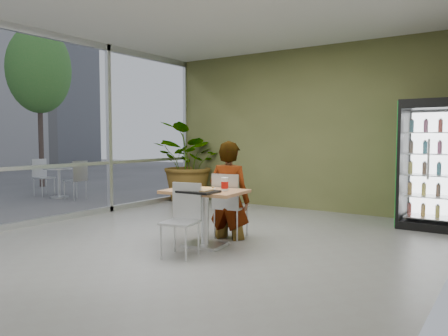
{
  "coord_description": "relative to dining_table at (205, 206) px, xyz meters",
  "views": [
    {
      "loc": [
        3.54,
        -4.59,
        1.44
      ],
      "look_at": [
        0.07,
        0.58,
        1.0
      ],
      "focal_mm": 35.0,
      "sensor_mm": 36.0,
      "label": 1
    }
  ],
  "objects": [
    {
      "name": "chair_far",
      "position": [
        0.01,
        0.54,
        0.01
      ],
      "size": [
        0.46,
        0.47,
        0.93
      ],
      "rotation": [
        0.0,
        0.0,
        3.27
      ],
      "color": "silver",
      "rests_on": "ground"
    },
    {
      "name": "ground",
      "position": [
        -0.17,
        0.02,
        -0.54
      ],
      "size": [
        7.0,
        7.0,
        0.0
      ],
      "primitive_type": "plane",
      "color": "slate",
      "rests_on": "ground"
    },
    {
      "name": "room_envelope",
      "position": [
        -0.17,
        0.02,
        1.06
      ],
      "size": [
        6.0,
        7.0,
        3.2
      ],
      "primitive_type": null,
      "color": "#B8B1A6",
      "rests_on": "ground"
    },
    {
      "name": "potted_plant",
      "position": [
        -2.7,
        3.12,
        0.35
      ],
      "size": [
        2.01,
        1.89,
        1.78
      ],
      "primitive_type": "imported",
      "rotation": [
        0.0,
        0.0,
        -0.39
      ],
      "color": "#30702C",
      "rests_on": "ground"
    },
    {
      "name": "beverage_fridge",
      "position": [
        2.28,
        2.91,
        0.48
      ],
      "size": [
        0.93,
        0.72,
        2.02
      ],
      "rotation": [
        0.0,
        0.0,
        -0.01
      ],
      "color": "black",
      "rests_on": "ground"
    },
    {
      "name": "pizza_plate",
      "position": [
        -0.05,
        0.09,
        0.23
      ],
      "size": [
        0.36,
        0.29,
        0.03
      ],
      "color": "silver",
      "rests_on": "dining_table"
    },
    {
      "name": "storefront_frame",
      "position": [
        -3.17,
        0.02,
        1.06
      ],
      "size": [
        0.1,
        7.0,
        3.2
      ],
      "primitive_type": null,
      "color": "silver",
      "rests_on": "ground"
    },
    {
      "name": "soda_cup",
      "position": [
        0.27,
        0.07,
        0.3
      ],
      "size": [
        0.1,
        0.1,
        0.17
      ],
      "color": "silver",
      "rests_on": "dining_table"
    },
    {
      "name": "napkin_stack",
      "position": [
        -0.23,
        -0.2,
        0.22
      ],
      "size": [
        0.15,
        0.15,
        0.02
      ],
      "primitive_type": "cube",
      "rotation": [
        0.0,
        0.0,
        -0.14
      ],
      "color": "silver",
      "rests_on": "dining_table"
    },
    {
      "name": "dining_table",
      "position": [
        0.0,
        0.0,
        0.0
      ],
      "size": [
        1.09,
        0.82,
        0.75
      ],
      "rotation": [
        0.0,
        0.0,
        0.11
      ],
      "color": "#A96B48",
      "rests_on": "ground"
    },
    {
      "name": "chair_near",
      "position": [
        0.04,
        -0.49,
        -0.02
      ],
      "size": [
        0.46,
        0.46,
        0.88
      ],
      "rotation": [
        0.0,
        0.0,
        0.19
      ],
      "color": "silver",
      "rests_on": "ground"
    },
    {
      "name": "cafeteria_tray",
      "position": [
        0.1,
        -0.27,
        0.23
      ],
      "size": [
        0.48,
        0.36,
        0.03
      ],
      "primitive_type": "cube",
      "rotation": [
        0.0,
        0.0,
        0.05
      ],
      "color": "black",
      "rests_on": "dining_table"
    },
    {
      "name": "seated_woman",
      "position": [
        0.0,
        0.58,
        0.01
      ],
      "size": [
        0.67,
        0.48,
        1.69
      ],
      "primitive_type": "imported",
      "rotation": [
        0.0,
        0.0,
        3.27
      ],
      "color": "black",
      "rests_on": "ground"
    }
  ]
}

